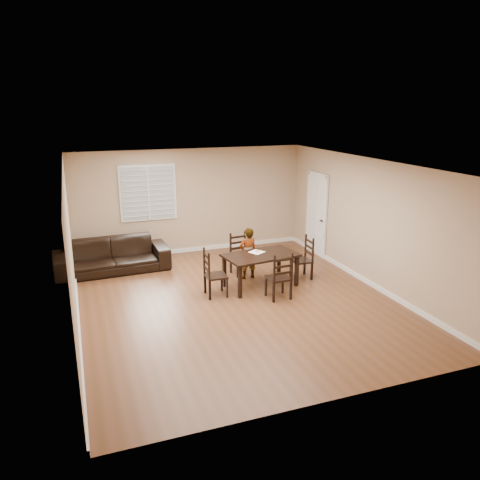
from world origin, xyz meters
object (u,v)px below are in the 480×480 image
at_px(chair_right, 306,259).
at_px(sofa, 112,256).
at_px(chair_near, 239,255).
at_px(chair_left, 210,275).
at_px(donut, 257,251).
at_px(child, 248,253).
at_px(chair_far, 281,279).
at_px(dining_table, 261,258).

xyz_separation_m(chair_right, sofa, (-4.05, 1.92, -0.06)).
xyz_separation_m(chair_near, chair_left, (-1.03, -1.12, 0.02)).
xyz_separation_m(chair_near, donut, (0.13, -0.80, 0.31)).
distance_m(chair_near, sofa, 2.96).
bearing_deg(sofa, child, -30.56).
height_order(chair_right, donut, chair_right).
bearing_deg(donut, chair_far, -83.63).
bearing_deg(chair_near, chair_left, -139.23).
bearing_deg(child, chair_right, 157.98).
distance_m(chair_near, child, 0.45).
height_order(dining_table, chair_left, chair_left).
relative_size(chair_far, donut, 10.25).
relative_size(chair_right, sofa, 0.37).
distance_m(chair_left, donut, 1.24).
bearing_deg(chair_left, chair_far, -116.16).
height_order(chair_near, chair_right, chair_right).
relative_size(chair_near, chair_left, 0.97).
height_order(chair_far, chair_left, chair_left).
distance_m(chair_far, child, 1.38).
relative_size(dining_table, chair_far, 1.67).
relative_size(dining_table, chair_near, 1.72).
bearing_deg(chair_near, dining_table, -88.60).
bearing_deg(chair_right, child, -105.73).
relative_size(child, sofa, 0.45).
xyz_separation_m(chair_far, chair_left, (-1.27, 0.67, 0.00)).
height_order(dining_table, chair_far, chair_far).
bearing_deg(chair_right, dining_table, -80.49).
xyz_separation_m(dining_table, chair_far, (0.10, -0.81, -0.19)).
relative_size(chair_near, donut, 9.95).
relative_size(chair_near, chair_right, 0.99).
height_order(chair_right, child, child).
xyz_separation_m(chair_near, chair_far, (0.24, -1.78, 0.01)).
distance_m(child, donut, 0.42).
height_order(dining_table, sofa, sofa).
relative_size(dining_table, donut, 17.16).
bearing_deg(chair_near, chair_right, -39.02).
xyz_separation_m(chair_far, sofa, (-2.99, 2.88, -0.07)).
xyz_separation_m(chair_far, chair_right, (1.06, 0.96, -0.01)).
relative_size(chair_far, sofa, 0.38).
distance_m(chair_left, child, 1.30).
bearing_deg(donut, chair_near, 99.29).
relative_size(donut, sofa, 0.04).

